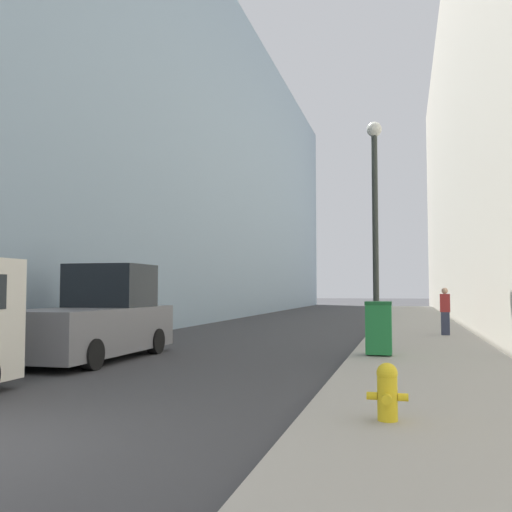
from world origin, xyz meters
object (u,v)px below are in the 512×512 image
at_px(pickup_truck, 96,320).
at_px(pedestrian_on_sidewalk, 445,311).
at_px(trash_bin, 379,328).
at_px(lamppost, 375,215).
at_px(fire_hydrant, 387,390).

distance_m(pickup_truck, pedestrian_on_sidewalk, 11.42).
xyz_separation_m(trash_bin, pickup_truck, (-6.50, -1.29, 0.15)).
xyz_separation_m(trash_bin, lamppost, (-0.19, 2.87, 2.97)).
bearing_deg(fire_hydrant, pickup_truck, 142.22).
xyz_separation_m(lamppost, pickup_truck, (-6.31, -4.16, -2.82)).
distance_m(lamppost, pedestrian_on_sidewalk, 5.02).
relative_size(pickup_truck, pedestrian_on_sidewalk, 3.15).
relative_size(trash_bin, pickup_truck, 0.25).
distance_m(trash_bin, pickup_truck, 6.63).
height_order(pickup_truck, pedestrian_on_sidewalk, pickup_truck).
height_order(trash_bin, lamppost, lamppost).
distance_m(trash_bin, lamppost, 4.13).
bearing_deg(trash_bin, fire_hydrant, -86.68).
distance_m(fire_hydrant, lamppost, 10.06).
bearing_deg(trash_bin, pickup_truck, -168.77).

